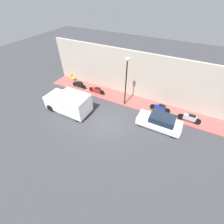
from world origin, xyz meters
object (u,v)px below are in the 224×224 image
at_px(cafe_chair, 73,77).
at_px(scooter_silver, 190,118).
at_px(motorcycle_black, 79,84).
at_px(streetlamp, 126,74).
at_px(parked_car, 160,122).
at_px(delivery_van, 69,102).
at_px(motorcycle_blue, 160,108).
at_px(motorcycle_red, 97,90).

bearing_deg(cafe_chair, scooter_silver, -94.69).
distance_m(motorcycle_black, streetlamp, 7.00).
relative_size(parked_car, scooter_silver, 1.88).
bearing_deg(delivery_van, parked_car, -77.62).
bearing_deg(streetlamp, motorcycle_blue, -82.53).
relative_size(motorcycle_blue, streetlamp, 0.40).
bearing_deg(parked_car, streetlamp, 68.87).
height_order(motorcycle_blue, streetlamp, streetlamp).
relative_size(parked_car, delivery_van, 0.86).
bearing_deg(scooter_silver, motorcycle_blue, 84.81).
distance_m(delivery_van, motorcycle_black, 4.30).
distance_m(motorcycle_black, cafe_chair, 2.03).
relative_size(motorcycle_blue, cafe_chair, 2.33).
bearing_deg(motorcycle_red, motorcycle_blue, -89.34).
xyz_separation_m(motorcycle_black, motorcycle_blue, (0.05, -9.93, 0.02)).
distance_m(delivery_van, motorcycle_blue, 9.13).
relative_size(parked_car, motorcycle_blue, 1.91).
relative_size(motorcycle_black, motorcycle_red, 0.96).
xyz_separation_m(scooter_silver, motorcycle_red, (0.17, 10.13, -0.07)).
distance_m(motorcycle_blue, streetlamp, 4.78).
distance_m(parked_car, motorcycle_blue, 2.11).
bearing_deg(scooter_silver, delivery_van, 108.67).
distance_m(streetlamp, cafe_chair, 8.71).
distance_m(delivery_van, scooter_silver, 11.60).
bearing_deg(motorcycle_blue, scooter_silver, -95.19).
bearing_deg(parked_car, motorcycle_black, 79.02).
bearing_deg(motorcycle_blue, parked_car, -167.94).
height_order(motorcycle_black, motorcycle_red, motorcycle_black).
distance_m(parked_car, scooter_silver, 2.95).
bearing_deg(delivery_van, streetlamp, -52.61).
bearing_deg(motorcycle_black, scooter_silver, -90.91).
height_order(parked_car, scooter_silver, parked_car).
relative_size(motorcycle_black, cafe_chair, 2.23).
xyz_separation_m(delivery_van, motorcycle_black, (3.91, 1.72, -0.51)).
bearing_deg(motorcycle_red, motorcycle_black, 89.22).
bearing_deg(delivery_van, cafe_chair, 35.49).
bearing_deg(motorcycle_black, cafe_chair, 60.93).
bearing_deg(delivery_van, motorcycle_red, -12.36).
height_order(delivery_van, motorcycle_black, delivery_van).
bearing_deg(streetlamp, parked_car, -111.13).
relative_size(parked_car, motorcycle_red, 1.91).
xyz_separation_m(delivery_van, motorcycle_blue, (3.96, -8.21, -0.48)).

